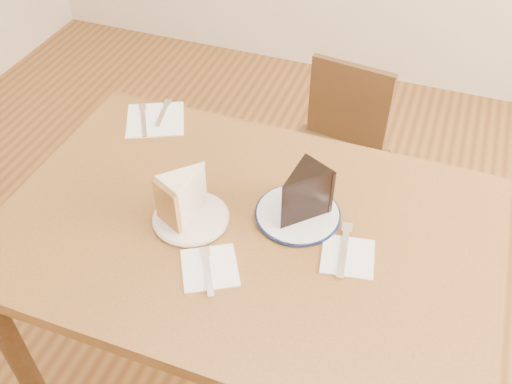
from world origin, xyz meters
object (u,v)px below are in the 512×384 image
object	(u,v)px
plate_navy	(298,214)
chair_far	(333,156)
table	(246,252)
plate_cream	(191,218)
chocolate_cake	(299,198)
carrot_cake	(188,194)

from	to	relation	value
plate_navy	chair_far	bearing A→B (deg)	94.30
table	plate_cream	xyz separation A→B (m)	(-0.13, -0.03, 0.10)
chair_far	chocolate_cake	distance (m)	0.80
plate_navy	chocolate_cake	distance (m)	0.07
carrot_cake	chair_far	bearing A→B (deg)	100.92
plate_cream	chocolate_cake	distance (m)	0.27
table	plate_navy	bearing A→B (deg)	33.92
chair_far	carrot_cake	bearing A→B (deg)	82.72
chair_far	plate_navy	size ratio (longest dim) A/B	3.60
plate_cream	plate_navy	distance (m)	0.26
plate_cream	carrot_cake	xyz separation A→B (m)	(-0.01, 0.02, 0.06)
plate_cream	plate_navy	size ratio (longest dim) A/B	0.89
plate_navy	chocolate_cake	bearing A→B (deg)	-69.66
carrot_cake	chocolate_cake	size ratio (longest dim) A/B	0.92
table	chair_far	world-z (taller)	table
table	carrot_cake	xyz separation A→B (m)	(-0.14, -0.01, 0.17)
table	plate_cream	world-z (taller)	plate_cream
table	plate_navy	size ratio (longest dim) A/B	5.93
chair_far	chocolate_cake	world-z (taller)	chocolate_cake
chair_far	plate_cream	bearing A→B (deg)	83.73
chair_far	plate_navy	world-z (taller)	plate_navy
chair_far	plate_navy	distance (m)	0.76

